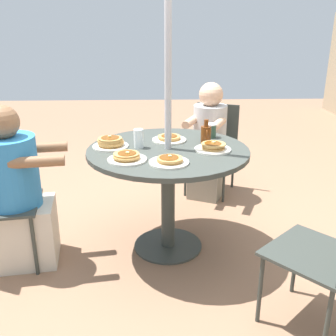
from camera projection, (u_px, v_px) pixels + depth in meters
name	position (u px, v px, depth m)	size (l,w,h in m)	color
ground_plane	(168.00, 246.00, 2.94)	(12.00, 12.00, 0.00)	#8C664C
patio_table	(168.00, 166.00, 2.72)	(1.11, 1.11, 0.76)	#383D38
umbrella_pole	(168.00, 101.00, 2.56)	(0.05, 0.05, 2.17)	#ADADB2
patio_chair_north	(332.00, 252.00, 1.97)	(0.62, 0.62, 0.84)	#333833
patio_chair_east	(213.00, 142.00, 3.81)	(0.58, 0.58, 0.84)	#333833
diner_east	(208.00, 145.00, 3.65)	(0.53, 0.46, 1.08)	gray
diner_south	(17.00, 196.00, 2.60)	(0.43, 0.57, 1.10)	beige
pancake_plate_a	(169.00, 139.00, 2.85)	(0.25, 0.25, 0.05)	silver
pancake_plate_b	(127.00, 157.00, 2.43)	(0.25, 0.25, 0.06)	silver
pancake_plate_c	(169.00, 161.00, 2.39)	(0.25, 0.25, 0.05)	silver
pancake_plate_d	(111.00, 143.00, 2.70)	(0.25, 0.25, 0.08)	silver
pancake_plate_e	(213.00, 147.00, 2.63)	(0.25, 0.25, 0.06)	silver
syrup_bottle	(206.00, 134.00, 2.79)	(0.10, 0.07, 0.17)	#602D0F
coffee_cup	(210.00, 131.00, 2.92)	(0.09, 0.09, 0.10)	#33513D
drinking_glass_a	(139.00, 139.00, 2.68)	(0.07, 0.07, 0.13)	silver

